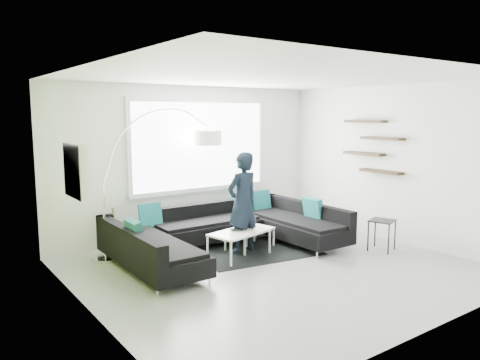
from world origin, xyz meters
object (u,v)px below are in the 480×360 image
at_px(person, 243,203).
at_px(laptop, 239,230).
at_px(sectional_sofa, 229,233).
at_px(arc_lamp, 103,185).
at_px(side_table, 382,235).
at_px(coffee_table, 245,240).

distance_m(person, laptop, 0.44).
distance_m(sectional_sofa, laptop, 0.21).
distance_m(arc_lamp, side_table, 4.63).
bearing_deg(laptop, coffee_table, 25.26).
distance_m(sectional_sofa, arc_lamp, 2.14).
xyz_separation_m(sectional_sofa, side_table, (2.18, -1.36, -0.08)).
distance_m(arc_lamp, person, 2.23).
height_order(coffee_table, arc_lamp, arc_lamp).
relative_size(coffee_table, person, 0.75).
height_order(sectional_sofa, laptop, sectional_sofa).
distance_m(arc_lamp, laptop, 2.26).
relative_size(arc_lamp, laptop, 7.68).
relative_size(sectional_sofa, laptop, 11.81).
bearing_deg(arc_lamp, sectional_sofa, -24.10).
bearing_deg(sectional_sofa, laptop, -62.27).
height_order(arc_lamp, person, arc_lamp).
xyz_separation_m(sectional_sofa, laptop, (0.09, -0.17, 0.08)).
relative_size(sectional_sofa, side_table, 6.99).
bearing_deg(laptop, arc_lamp, 156.26).
height_order(side_table, person, person).
distance_m(side_table, person, 2.42).
relative_size(coffee_table, laptop, 4.05).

